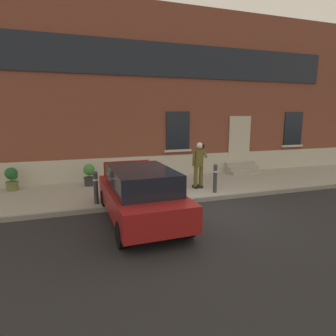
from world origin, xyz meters
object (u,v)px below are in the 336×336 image
(hatchback_car_red, at_px, (141,194))
(bollard_near_person, at_px, (215,177))
(person_on_phone, at_px, (199,162))
(bollard_far_left, at_px, (96,186))
(planter_charcoal, at_px, (89,174))
(planter_olive, at_px, (12,178))

(hatchback_car_red, relative_size, bollard_near_person, 3.93)
(person_on_phone, bearing_deg, bollard_near_person, -81.38)
(bollard_far_left, bearing_deg, hatchback_car_red, -54.95)
(hatchback_car_red, bearing_deg, planter_charcoal, 105.89)
(bollard_near_person, relative_size, person_on_phone, 0.60)
(bollard_far_left, distance_m, planter_charcoal, 2.46)
(bollard_near_person, bearing_deg, planter_charcoal, 149.66)
(hatchback_car_red, distance_m, person_on_phone, 3.58)
(bollard_near_person, distance_m, planter_olive, 7.42)
(bollard_near_person, xyz_separation_m, person_on_phone, (-0.32, 0.73, 0.44))
(person_on_phone, xyz_separation_m, planter_olive, (-6.63, 1.87, -0.55))
(planter_charcoal, bearing_deg, bollard_far_left, -88.61)
(planter_olive, distance_m, planter_charcoal, 2.75)
(planter_olive, relative_size, planter_charcoal, 1.00)
(planter_olive, bearing_deg, planter_charcoal, -2.88)
(planter_charcoal, bearing_deg, person_on_phone, -23.98)
(bollard_far_left, xyz_separation_m, person_on_phone, (3.83, 0.73, 0.44))
(hatchback_car_red, height_order, planter_charcoal, hatchback_car_red)
(bollard_near_person, relative_size, bollard_far_left, 1.00)
(planter_olive, xyz_separation_m, planter_charcoal, (2.74, -0.14, 0.00))
(hatchback_car_red, xyz_separation_m, planter_olive, (-3.88, 4.14, -0.18))
(hatchback_car_red, distance_m, planter_olive, 5.68)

